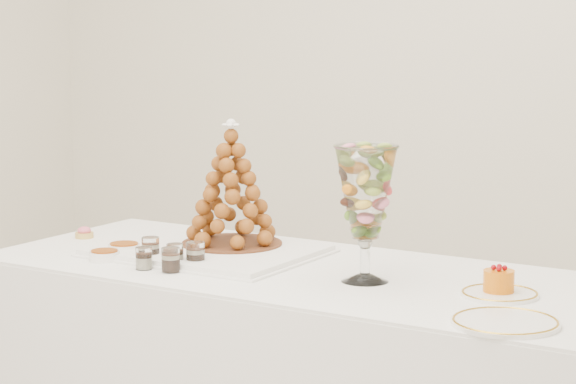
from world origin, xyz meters
The scene contains 14 objects.
lace_tray centered at (-0.30, 0.33, 0.73)m, with size 0.62×0.46×0.02m, color white.
macaron_vase centered at (0.26, 0.25, 0.96)m, with size 0.17×0.17×0.36m.
cake_plate centered at (0.63, 0.27, 0.72)m, with size 0.20×0.20×0.01m, color white.
spare_plate centered at (0.73, 0.01, 0.73)m, with size 0.25×0.25×0.01m, color white.
pink_tart centered at (-0.78, 0.34, 0.74)m, with size 0.06×0.06×0.04m.
verrine_a centered at (-0.39, 0.17, 0.75)m, with size 0.05×0.05×0.07m, color white.
verrine_b centered at (-0.29, 0.15, 0.75)m, with size 0.05×0.05×0.06m, color white.
verrine_c centered at (-0.23, 0.17, 0.76)m, with size 0.05×0.05×0.07m, color white.
verrine_d centered at (-0.34, 0.07, 0.75)m, with size 0.05×0.05×0.06m, color white.
verrine_e centered at (-0.25, 0.08, 0.75)m, with size 0.05×0.05×0.07m, color white.
ramekin_back centered at (-0.52, 0.21, 0.73)m, with size 0.09×0.09×0.03m, color white.
ramekin_front centered at (-0.51, 0.10, 0.73)m, with size 0.09×0.09×0.03m, color white.
croquembouche centered at (-0.26, 0.41, 0.93)m, with size 0.32×0.32×0.38m.
mousse_cake centered at (0.62, 0.28, 0.76)m, with size 0.08×0.08×0.07m.
Camera 1 is at (1.54, -2.39, 1.41)m, focal length 70.00 mm.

